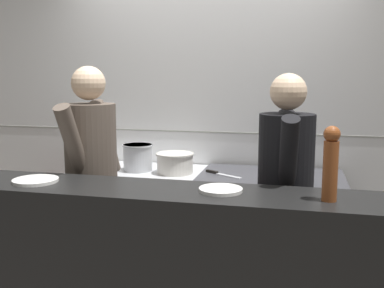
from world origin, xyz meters
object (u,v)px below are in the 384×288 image
oven_range (138,221)px  pepper_mill (331,162)px  sauce_pot (138,157)px  stock_pot (99,159)px  chef_sous (285,194)px  braising_pot (175,162)px  plated_dish_main (36,180)px  chefs_knife (220,174)px  plated_dish_appetiser (221,190)px  chef_head_cook (92,179)px

oven_range → pepper_mill: (1.42, -1.17, 0.79)m
sauce_pot → pepper_mill: pepper_mill is taller
stock_pot → sauce_pot: (0.34, 0.00, 0.03)m
sauce_pot → chef_sous: bearing=-28.9°
braising_pot → plated_dish_main: plated_dish_main is taller
chefs_knife → plated_dish_appetiser: bearing=-80.0°
oven_range → pepper_mill: bearing=-39.3°
sauce_pot → chef_head_cook: bearing=-97.7°
pepper_mill → chef_head_cook: chef_head_cook is taller
pepper_mill → chefs_knife: bearing=123.8°
plated_dish_appetiser → sauce_pot: bearing=128.2°
braising_pot → plated_dish_appetiser: (0.55, -1.08, 0.09)m
plated_dish_main → pepper_mill: size_ratio=0.70×
stock_pot → plated_dish_main: (0.14, -1.15, 0.09)m
oven_range → chef_head_cook: bearing=-96.8°
plated_dish_appetiser → chef_sous: chef_sous is taller
oven_range → stock_pot: bearing=-179.1°
chef_sous → braising_pot: bearing=139.4°
stock_pot → plated_dish_main: 1.16m
chef_sous → sauce_pot: bearing=146.4°
chefs_knife → plated_dish_main: size_ratio=1.18×
braising_pot → chef_sous: size_ratio=0.18×
stock_pot → braising_pot: braising_pot is taller
chefs_knife → braising_pot: bearing=171.5°
sauce_pot → chefs_knife: size_ratio=0.81×
sauce_pot → chef_sous: 1.36m
plated_dish_appetiser → chef_head_cook: size_ratio=0.14×
stock_pot → pepper_mill: 2.12m
sauce_pot → chef_head_cook: size_ratio=0.15×
plated_dish_main → oven_range: bearing=80.8°
plated_dish_main → chef_head_cook: bearing=77.6°
plated_dish_main → chef_head_cook: size_ratio=0.15×
plated_dish_main → chef_sous: chef_sous is taller
chef_head_cook → chef_sous: (1.28, -0.00, -0.03)m
braising_pot → chef_sous: 1.08m
sauce_pot → chef_sous: size_ratio=0.15×
stock_pot → chef_head_cook: chef_head_cook is taller
stock_pot → chefs_knife: stock_pot is taller
oven_range → chef_head_cook: 0.84m
sauce_pot → braising_pot: sauce_pot is taller
pepper_mill → chef_sous: chef_sous is taller
sauce_pot → chefs_knife: bearing=-6.6°
braising_pot → chefs_knife: braising_pot is taller
plated_dish_main → pepper_mill: 1.62m
stock_pot → plated_dish_appetiser: bearing=-42.4°
braising_pot → plated_dish_main: bearing=-114.7°
stock_pot → chef_sous: size_ratio=0.16×
oven_range → stock_pot: stock_pot is taller
braising_pot → plated_dish_appetiser: size_ratio=1.30×
plated_dish_main → chef_sous: bearing=19.4°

